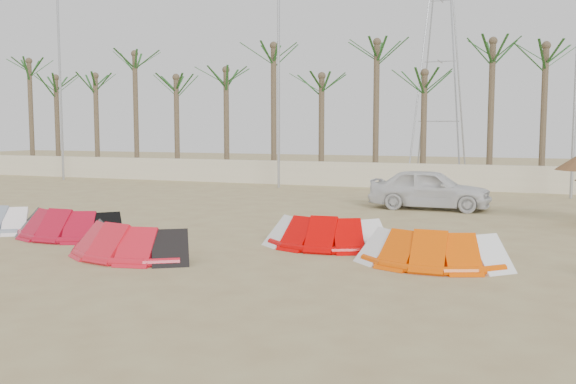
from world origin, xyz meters
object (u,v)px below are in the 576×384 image
at_px(kite_red_left, 74,222).
at_px(car, 430,189).
at_px(kite_orange, 434,246).
at_px(kite_red_right, 329,231).
at_px(kite_red_mid, 134,238).

relative_size(kite_red_left, car, 0.77).
bearing_deg(car, kite_red_left, 139.70).
bearing_deg(kite_orange, kite_red_right, 156.69).
bearing_deg(kite_red_left, kite_orange, -0.19).
distance_m(kite_red_left, kite_orange, 10.20).
distance_m(kite_red_mid, kite_red_right, 5.01).
height_order(kite_red_left, kite_red_right, same).
bearing_deg(kite_red_right, kite_orange, -23.31).
distance_m(kite_red_left, kite_red_right, 7.39).
relative_size(kite_red_left, kite_red_right, 1.06).
xyz_separation_m(kite_red_right, car, (1.21, 8.88, 0.36)).
bearing_deg(kite_red_right, car, 82.23).
relative_size(kite_red_right, car, 0.72).
bearing_deg(car, kite_orange, -170.73).
height_order(kite_red_mid, kite_orange, same).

